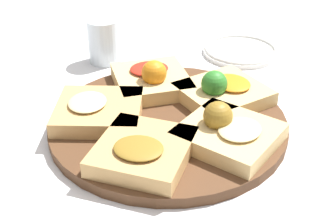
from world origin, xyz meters
The scene contains 9 objects.
ground_plane centered at (0.00, 0.00, 0.00)m, with size 3.00×3.00×0.00m, color white.
serving_board centered at (0.00, 0.00, 0.01)m, with size 0.43×0.43×0.02m, color #51331E.
focaccia_slice_0 centered at (-0.06, -0.11, 0.04)m, with size 0.20×0.20×0.04m.
focaccia_slice_1 centered at (0.09, -0.09, 0.04)m, with size 0.21×0.21×0.04m.
focaccia_slice_2 centered at (0.11, 0.05, 0.04)m, with size 0.20×0.19×0.07m.
focaccia_slice_3 centered at (-0.01, 0.12, 0.04)m, with size 0.15×0.16×0.07m.
focaccia_slice_4 centered at (-0.12, 0.03, 0.04)m, with size 0.18×0.17×0.07m.
plate_left centered at (-0.20, 0.32, 0.01)m, with size 0.18×0.18×0.02m.
water_glass centered at (-0.32, 0.01, 0.05)m, with size 0.07×0.07×0.10m, color silver.
Camera 1 is at (0.63, -0.35, 0.47)m, focal length 50.00 mm.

